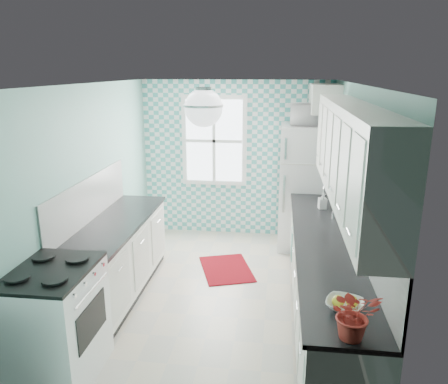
# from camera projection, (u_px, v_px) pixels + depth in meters

# --- Properties ---
(floor) EXTENTS (3.00, 4.40, 0.02)m
(floor) POSITION_uv_depth(u_px,v_px,m) (217.00, 298.00, 5.27)
(floor) COLOR beige
(floor) RESTS_ON ground
(ceiling) EXTENTS (3.00, 4.40, 0.02)m
(ceiling) POSITION_uv_depth(u_px,v_px,m) (216.00, 83.00, 4.59)
(ceiling) COLOR white
(ceiling) RESTS_ON wall_back
(wall_back) EXTENTS (3.00, 0.02, 2.50)m
(wall_back) POSITION_uv_depth(u_px,v_px,m) (236.00, 159.00, 7.04)
(wall_back) COLOR #78B5A9
(wall_back) RESTS_ON floor
(wall_front) EXTENTS (3.00, 0.02, 2.50)m
(wall_front) POSITION_uv_depth(u_px,v_px,m) (169.00, 294.00, 2.82)
(wall_front) COLOR #78B5A9
(wall_front) RESTS_ON floor
(wall_left) EXTENTS (0.02, 4.40, 2.50)m
(wall_left) POSITION_uv_depth(u_px,v_px,m) (90.00, 193.00, 5.11)
(wall_left) COLOR #78B5A9
(wall_left) RESTS_ON floor
(wall_right) EXTENTS (0.02, 4.40, 2.50)m
(wall_right) POSITION_uv_depth(u_px,v_px,m) (354.00, 203.00, 4.75)
(wall_right) COLOR #78B5A9
(wall_right) RESTS_ON floor
(accent_wall) EXTENTS (3.00, 0.01, 2.50)m
(accent_wall) POSITION_uv_depth(u_px,v_px,m) (236.00, 160.00, 7.02)
(accent_wall) COLOR #47AAA6
(accent_wall) RESTS_ON wall_back
(window) EXTENTS (1.04, 0.05, 1.44)m
(window) POSITION_uv_depth(u_px,v_px,m) (214.00, 141.00, 6.95)
(window) COLOR white
(window) RESTS_ON wall_back
(backsplash_right) EXTENTS (0.02, 3.60, 0.51)m
(backsplash_right) POSITION_uv_depth(u_px,v_px,m) (358.00, 220.00, 4.38)
(backsplash_right) COLOR white
(backsplash_right) RESTS_ON wall_right
(backsplash_left) EXTENTS (0.02, 2.15, 0.51)m
(backsplash_left) POSITION_uv_depth(u_px,v_px,m) (89.00, 200.00, 5.05)
(backsplash_left) COLOR white
(backsplash_left) RESTS_ON wall_left
(upper_cabinets_right) EXTENTS (0.33, 3.20, 0.90)m
(upper_cabinets_right) POSITION_uv_depth(u_px,v_px,m) (351.00, 154.00, 4.02)
(upper_cabinets_right) COLOR white
(upper_cabinets_right) RESTS_ON wall_right
(upper_cabinet_fridge) EXTENTS (0.40, 0.74, 0.40)m
(upper_cabinet_fridge) POSITION_uv_depth(u_px,v_px,m) (324.00, 98.00, 6.25)
(upper_cabinet_fridge) COLOR white
(upper_cabinet_fridge) RESTS_ON wall_right
(ceiling_light) EXTENTS (0.34, 0.34, 0.35)m
(ceiling_light) POSITION_uv_depth(u_px,v_px,m) (204.00, 107.00, 3.88)
(ceiling_light) COLOR silver
(ceiling_light) RESTS_ON ceiling
(base_cabinets_right) EXTENTS (0.60, 3.60, 0.90)m
(base_cabinets_right) POSITION_uv_depth(u_px,v_px,m) (324.00, 285.00, 4.62)
(base_cabinets_right) COLOR white
(base_cabinets_right) RESTS_ON floor
(countertop_right) EXTENTS (0.63, 3.60, 0.04)m
(countertop_right) POSITION_uv_depth(u_px,v_px,m) (325.00, 243.00, 4.50)
(countertop_right) COLOR black
(countertop_right) RESTS_ON base_cabinets_right
(base_cabinets_left) EXTENTS (0.60, 2.15, 0.90)m
(base_cabinets_left) POSITION_uv_depth(u_px,v_px,m) (117.00, 260.00, 5.22)
(base_cabinets_left) COLOR white
(base_cabinets_left) RESTS_ON floor
(countertop_left) EXTENTS (0.63, 2.15, 0.04)m
(countertop_left) POSITION_uv_depth(u_px,v_px,m) (116.00, 223.00, 5.09)
(countertop_left) COLOR black
(countertop_left) RESTS_ON base_cabinets_left
(fridge) EXTENTS (0.81, 0.81, 1.87)m
(fridge) POSITION_uv_depth(u_px,v_px,m) (306.00, 187.00, 6.57)
(fridge) COLOR silver
(fridge) RESTS_ON floor
(stove) EXTENTS (0.68, 0.85, 1.02)m
(stove) POSITION_uv_depth(u_px,v_px,m) (55.00, 322.00, 3.78)
(stove) COLOR white
(stove) RESTS_ON floor
(sink) EXTENTS (0.48, 0.40, 0.53)m
(sink) POSITION_uv_depth(u_px,v_px,m) (320.00, 215.00, 5.32)
(sink) COLOR silver
(sink) RESTS_ON countertop_right
(rug) EXTENTS (0.88, 1.05, 0.01)m
(rug) POSITION_uv_depth(u_px,v_px,m) (226.00, 269.00, 5.99)
(rug) COLOR #600F04
(rug) RESTS_ON floor
(dish_towel) EXTENTS (0.11, 0.25, 0.39)m
(dish_towel) POSITION_uv_depth(u_px,v_px,m) (292.00, 244.00, 5.61)
(dish_towel) COLOR #58A894
(dish_towel) RESTS_ON base_cabinets_right
(fruit_bowl) EXTENTS (0.35, 0.35, 0.07)m
(fruit_bowl) POSITION_uv_depth(u_px,v_px,m) (345.00, 305.00, 3.22)
(fruit_bowl) COLOR white
(fruit_bowl) RESTS_ON countertop_right
(potted_plant) EXTENTS (0.37, 0.33, 0.36)m
(potted_plant) POSITION_uv_depth(u_px,v_px,m) (354.00, 314.00, 2.84)
(potted_plant) COLOR red
(potted_plant) RESTS_ON countertop_right
(soap_bottle) EXTENTS (0.11, 0.11, 0.21)m
(soap_bottle) POSITION_uv_depth(u_px,v_px,m) (322.00, 201.00, 5.53)
(soap_bottle) COLOR #91ACB4
(soap_bottle) RESTS_ON countertop_right
(microwave) EXTENTS (0.56, 0.39, 0.31)m
(microwave) POSITION_uv_depth(u_px,v_px,m) (310.00, 114.00, 6.28)
(microwave) COLOR white
(microwave) RESTS_ON fridge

